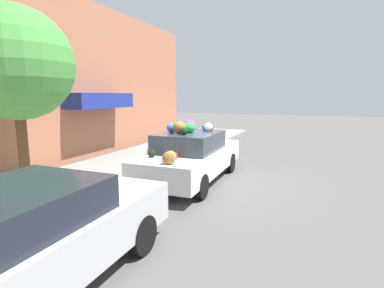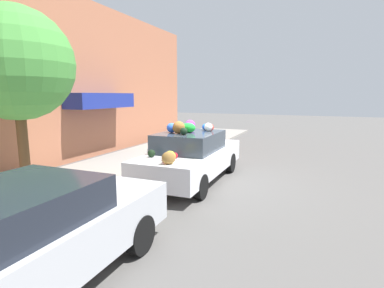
% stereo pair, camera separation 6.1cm
% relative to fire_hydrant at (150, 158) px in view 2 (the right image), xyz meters
% --- Properties ---
extents(ground_plane, '(60.00, 60.00, 0.00)m').
position_rel_fire_hydrant_xyz_m(ground_plane, '(-0.30, -1.49, -0.45)').
color(ground_plane, '#565451').
extents(sidewalk_curb, '(24.00, 3.20, 0.11)m').
position_rel_fire_hydrant_xyz_m(sidewalk_curb, '(-0.30, 1.21, -0.40)').
color(sidewalk_curb, gray).
rests_on(sidewalk_curb, ground).
extents(building_facade, '(18.00, 1.20, 5.83)m').
position_rel_fire_hydrant_xyz_m(building_facade, '(-0.23, 3.43, 2.43)').
color(building_facade, '#B26B4C').
rests_on(building_facade, ground).
extents(street_tree, '(2.62, 2.62, 4.29)m').
position_rel_fire_hydrant_xyz_m(street_tree, '(-2.85, 1.80, 2.63)').
color(street_tree, brown).
rests_on(street_tree, sidewalk_curb).
extents(fire_hydrant, '(0.20, 0.20, 0.70)m').
position_rel_fire_hydrant_xyz_m(fire_hydrant, '(0.00, 0.00, 0.00)').
color(fire_hydrant, '#B2B2B7').
rests_on(fire_hydrant, sidewalk_curb).
extents(art_car, '(4.30, 1.76, 1.71)m').
position_rel_fire_hydrant_xyz_m(art_car, '(-0.34, -1.52, 0.28)').
color(art_car, silver).
rests_on(art_car, ground).
extents(parked_car_plain, '(3.95, 1.79, 1.36)m').
position_rel_fire_hydrant_xyz_m(parked_car_plain, '(-5.46, -1.60, 0.26)').
color(parked_car_plain, '#B7BABF').
rests_on(parked_car_plain, ground).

